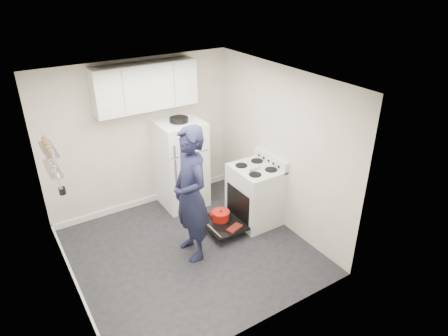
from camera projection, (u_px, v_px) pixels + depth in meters
room at (183, 178)px, 5.29m from camera, size 3.21×3.21×2.51m
electric_range at (254, 195)px, 6.33m from camera, size 0.66×0.76×1.10m
open_oven_door at (222, 220)px, 6.21m from camera, size 0.55×0.70×0.22m
refrigerator at (181, 164)px, 6.69m from camera, size 0.72×0.74×1.57m
upper_cabinets at (145, 86)px, 6.00m from camera, size 1.60×0.33×0.70m
wall_shelf_rack at (51, 159)px, 4.72m from camera, size 0.14×0.60×0.61m
person at (191, 195)px, 5.36m from camera, size 0.50×0.73×1.95m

